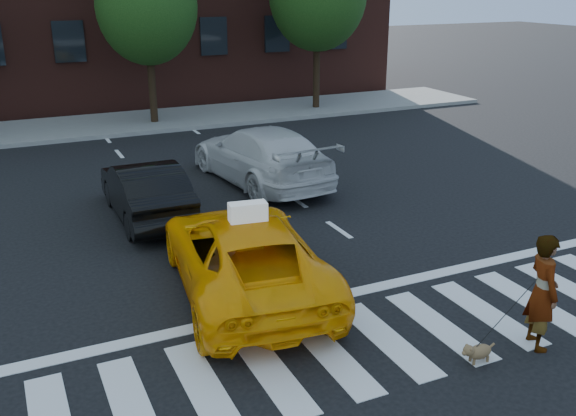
{
  "coord_description": "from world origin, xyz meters",
  "views": [
    {
      "loc": [
        -5.1,
        -7.31,
        5.34
      ],
      "look_at": [
        -0.12,
        3.43,
        1.1
      ],
      "focal_mm": 40.0,
      "sensor_mm": 36.0,
      "label": 1
    }
  ],
  "objects_px": {
    "black_sedan": "(146,190)",
    "taxi": "(245,254)",
    "woman": "(543,292)",
    "dog": "(477,352)",
    "white_suv": "(261,155)"
  },
  "relations": [
    {
      "from": "black_sedan",
      "to": "white_suv",
      "type": "xyz_separation_m",
      "value": [
        3.53,
        1.5,
        0.1
      ]
    },
    {
      "from": "taxi",
      "to": "black_sedan",
      "type": "distance_m",
      "value": 4.56
    },
    {
      "from": "black_sedan",
      "to": "white_suv",
      "type": "height_order",
      "value": "white_suv"
    },
    {
      "from": "dog",
      "to": "woman",
      "type": "bearing_deg",
      "value": 5.88
    },
    {
      "from": "white_suv",
      "to": "woman",
      "type": "height_order",
      "value": "woman"
    },
    {
      "from": "white_suv",
      "to": "dog",
      "type": "distance_m",
      "value": 9.63
    },
    {
      "from": "dog",
      "to": "taxi",
      "type": "bearing_deg",
      "value": 128.1
    },
    {
      "from": "black_sedan",
      "to": "taxi",
      "type": "bearing_deg",
      "value": 99.4
    },
    {
      "from": "woman",
      "to": "dog",
      "type": "relative_size",
      "value": 3.3
    },
    {
      "from": "black_sedan",
      "to": "woman",
      "type": "xyz_separation_m",
      "value": [
        4.12,
        -8.1,
        0.24
      ]
    },
    {
      "from": "black_sedan",
      "to": "woman",
      "type": "bearing_deg",
      "value": 117.14
    },
    {
      "from": "black_sedan",
      "to": "woman",
      "type": "height_order",
      "value": "woman"
    },
    {
      "from": "black_sedan",
      "to": "woman",
      "type": "distance_m",
      "value": 9.09
    },
    {
      "from": "woman",
      "to": "white_suv",
      "type": "bearing_deg",
      "value": 22.16
    },
    {
      "from": "taxi",
      "to": "woman",
      "type": "xyz_separation_m",
      "value": [
        3.39,
        -3.6,
        0.2
      ]
    }
  ]
}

